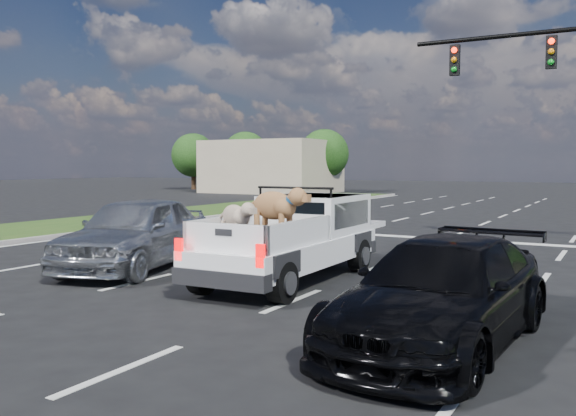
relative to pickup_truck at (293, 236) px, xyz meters
name	(u,v)px	position (x,y,z in m)	size (l,w,h in m)	color
ground	(209,291)	(-0.83, -1.70, -0.90)	(160.00, 160.00, 0.00)	black
road_markings	(351,248)	(-0.83, 4.87, -0.89)	(17.75, 60.00, 0.01)	silver
grass_median_left	(51,228)	(-12.33, 4.30, -0.85)	(5.00, 60.00, 0.10)	#214515
curb_left	(100,231)	(-9.88, 4.30, -0.83)	(0.15, 60.00, 0.14)	#9A938D
building_left	(272,167)	(-20.83, 34.30, 1.30)	(10.00, 8.00, 4.40)	#BAAD8E
tree_far_a	(193,155)	(-30.83, 36.30, 2.39)	(4.20, 4.20, 5.40)	#332114
tree_far_b	(246,155)	(-24.83, 36.30, 2.39)	(4.20, 4.20, 5.40)	#332114
tree_far_c	(324,154)	(-16.83, 36.30, 2.39)	(4.20, 4.20, 5.40)	#332114
pickup_truck	(293,236)	(0.00, 0.00, 0.00)	(1.98, 5.06, 1.88)	black
silver_sedan	(136,232)	(-3.74, -0.51, -0.08)	(1.94, 4.81, 1.64)	silver
black_coupe	(442,293)	(3.81, -2.99, -0.21)	(1.91, 4.69, 1.36)	black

